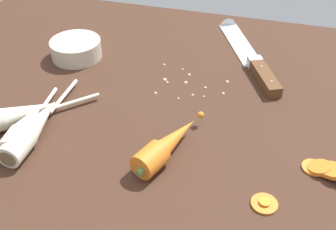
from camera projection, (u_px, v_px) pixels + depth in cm
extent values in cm
cube|color=#42281C|center=(171.00, 123.00, 75.59)|extent=(120.00, 90.00, 4.00)
cube|color=silver|center=(240.00, 43.00, 95.11)|extent=(12.69, 19.91, 0.50)
cone|color=silver|center=(226.00, 22.00, 103.77)|extent=(4.87, 4.43, 3.96)
cube|color=silver|center=(254.00, 62.00, 86.85)|extent=(3.52, 3.08, 2.20)
cube|color=brown|center=(265.00, 79.00, 81.82)|extent=(7.32, 11.12, 2.20)
sphere|color=silver|center=(261.00, 67.00, 83.31)|extent=(0.50, 0.50, 0.50)
sphere|color=silver|center=(271.00, 82.00, 78.98)|extent=(0.50, 0.50, 0.50)
cylinder|color=orange|center=(150.00, 160.00, 62.31)|extent=(5.68, 6.08, 4.20)
cone|color=orange|center=(173.00, 139.00, 65.97)|extent=(7.96, 12.39, 3.99)
sphere|color=orange|center=(201.00, 115.00, 70.96)|extent=(1.20, 1.20, 1.20)
cylinder|color=#5B7F3D|center=(137.00, 171.00, 60.40)|extent=(1.48, 1.37, 1.20)
cone|color=silver|center=(31.00, 111.00, 72.06)|extent=(9.31, 9.39, 3.80)
cylinder|color=silver|center=(73.00, 102.00, 75.53)|extent=(7.64, 7.77, 0.70)
cylinder|color=silver|center=(15.00, 142.00, 65.59)|extent=(4.44, 4.79, 4.00)
cone|color=silver|center=(31.00, 119.00, 70.30)|extent=(4.60, 8.16, 3.80)
cylinder|color=silver|center=(47.00, 102.00, 75.68)|extent=(1.59, 8.47, 0.70)
cylinder|color=brown|center=(9.00, 151.00, 63.89)|extent=(2.82, 0.59, 2.80)
cylinder|color=silver|center=(17.00, 147.00, 64.67)|extent=(4.06, 5.63, 4.00)
cone|color=silver|center=(42.00, 118.00, 70.54)|extent=(3.91, 9.98, 3.80)
cylinder|color=silver|center=(64.00, 96.00, 77.11)|extent=(0.82, 10.76, 0.70)
cylinder|color=brown|center=(7.00, 159.00, 62.55)|extent=(2.80, 0.33, 2.80)
cylinder|color=orange|center=(314.00, 167.00, 63.56)|extent=(3.60, 3.60, 0.70)
cylinder|color=orange|center=(320.00, 168.00, 63.07)|extent=(3.71, 3.62, 1.91)
cylinder|color=orange|center=(330.00, 170.00, 62.37)|extent=(3.75, 3.66, 1.87)
cylinder|color=orange|center=(335.00, 171.00, 61.78)|extent=(3.65, 3.56, 1.82)
cylinder|color=orange|center=(264.00, 203.00, 57.95)|extent=(3.85, 3.85, 0.70)
cylinder|color=orange|center=(265.00, 202.00, 57.78)|extent=(1.62, 1.62, 0.16)
cylinder|color=beige|center=(76.00, 49.00, 89.47)|extent=(11.00, 11.00, 4.00)
cylinder|color=#ABA392|center=(76.00, 47.00, 89.18)|extent=(8.80, 8.80, 2.80)
sphere|color=beige|center=(177.00, 98.00, 78.16)|extent=(0.47, 0.47, 0.47)
sphere|color=beige|center=(205.00, 87.00, 81.00)|extent=(0.54, 0.54, 0.54)
sphere|color=beige|center=(155.00, 92.00, 79.48)|extent=(0.60, 0.60, 0.60)
sphere|color=beige|center=(165.00, 78.00, 83.11)|extent=(0.85, 0.85, 0.85)
sphere|color=beige|center=(185.00, 81.00, 82.33)|extent=(0.74, 0.74, 0.74)
sphere|color=beige|center=(204.00, 96.00, 78.65)|extent=(0.46, 0.46, 0.46)
sphere|color=beige|center=(223.00, 92.00, 79.39)|extent=(0.62, 0.62, 0.62)
sphere|color=beige|center=(193.00, 94.00, 79.03)|extent=(0.54, 0.54, 0.54)
sphere|color=beige|center=(187.00, 74.00, 84.72)|extent=(0.64, 0.64, 0.64)
sphere|color=beige|center=(183.00, 69.00, 86.40)|extent=(0.46, 0.46, 0.46)
sphere|color=beige|center=(227.00, 81.00, 82.56)|extent=(0.71, 0.71, 0.71)
sphere|color=beige|center=(164.00, 64.00, 87.83)|extent=(0.59, 0.59, 0.59)
sphere|color=beige|center=(167.00, 82.00, 82.46)|extent=(0.53, 0.53, 0.53)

